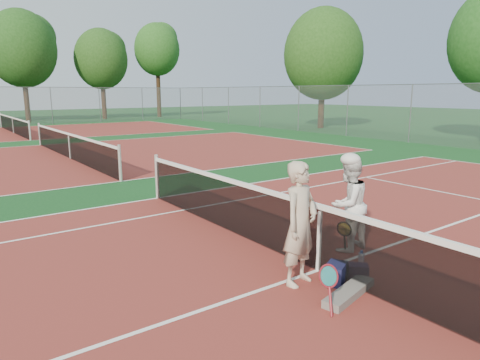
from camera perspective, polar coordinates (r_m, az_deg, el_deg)
name	(u,v)px	position (r m, az deg, el deg)	size (l,w,h in m)	color
ground	(318,271)	(6.61, 10.36, -11.79)	(130.00, 130.00, 0.00)	#103D17
court_main	(318,270)	(6.61, 10.36, -11.77)	(23.77, 10.97, 0.01)	maroon
court_far_a	(71,159)	(18.38, -21.66, 2.68)	(23.77, 10.97, 0.01)	maroon
court_far_b	(14,133)	(31.56, -27.93, 5.57)	(23.77, 10.97, 0.01)	maroon
net_main	(319,238)	(6.43, 10.53, -7.62)	(0.10, 10.98, 1.02)	black
net_far_a	(70,146)	(18.31, -21.77, 4.24)	(0.10, 10.98, 1.02)	black
net_far_b	(13,125)	(31.53, -28.02, 6.49)	(0.10, 10.98, 1.02)	black
fence_right	(450,115)	(23.19, 26.17, 7.74)	(54.50, 0.06, 3.00)	slate
player_a	(300,224)	(5.88, 8.04, -5.80)	(0.63, 0.41, 1.72)	#BFAC94
player_b	(348,204)	(7.30, 14.22, -3.15)	(0.77, 0.60, 1.58)	white
racket_red	(328,288)	(5.48, 11.66, -13.86)	(0.31, 0.27, 0.54)	maroon
racket_black_held	(344,238)	(7.18, 13.65, -7.58)	(0.23, 0.27, 0.57)	black
racket_spare	(337,273)	(6.54, 12.82, -12.05)	(0.60, 0.27, 0.03)	black
sports_bag_navy	(336,273)	(6.21, 12.64, -12.07)	(0.36, 0.25, 0.28)	black
sports_bag_purple	(358,272)	(6.41, 15.46, -11.74)	(0.27, 0.19, 0.22)	#24112D
net_cover_canvas	(349,293)	(5.92, 14.35, -14.33)	(1.03, 0.24, 0.11)	#625E59
water_bottle	(361,263)	(6.64, 15.83, -10.55)	(0.09, 0.09, 0.30)	silver
tree_back_3	(21,49)	(42.55, -27.12, 15.31)	(5.72, 5.72, 9.53)	#382314
tree_back_4	(101,59)	(44.44, -18.03, 15.07)	(4.96, 4.96, 8.55)	#382314
tree_back_5	(157,50)	(46.94, -11.01, 16.67)	(4.64, 4.64, 9.58)	#382314
tree_right_1	(323,54)	(32.38, 11.04, 16.13)	(5.63, 5.63, 8.50)	#382314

